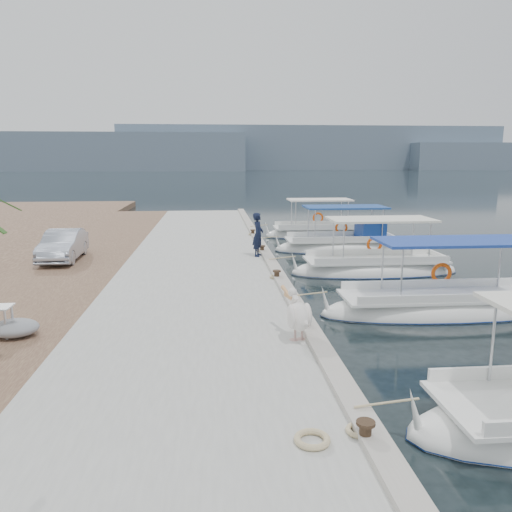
{
  "coord_description": "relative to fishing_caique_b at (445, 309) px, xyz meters",
  "views": [
    {
      "loc": [
        -2.52,
        -14.96,
        4.56
      ],
      "look_at": [
        -1.0,
        2.2,
        1.2
      ],
      "focal_mm": 35.0,
      "sensor_mm": 36.0,
      "label": 1
    }
  ],
  "objects": [
    {
      "name": "fishing_caique_b",
      "position": [
        0.0,
        0.0,
        0.0
      ],
      "size": [
        7.65,
        2.15,
        2.83
      ],
      "color": "white",
      "rests_on": "ground"
    },
    {
      "name": "fishing_caique_d",
      "position": [
        -0.34,
        10.64,
        0.07
      ],
      "size": [
        6.75,
        2.31,
        2.83
      ],
      "color": "white",
      "rests_on": "ground"
    },
    {
      "name": "ground",
      "position": [
        -4.41,
        1.13,
        -0.12
      ],
      "size": [
        400.0,
        400.0,
        0.0
      ],
      "primitive_type": "plane",
      "color": "black",
      "rests_on": "ground"
    },
    {
      "name": "cobblestone_strip",
      "position": [
        -12.41,
        6.13,
        0.13
      ],
      "size": [
        4.0,
        40.0,
        0.5
      ],
      "primitive_type": "cube",
      "color": "brown",
      "rests_on": "ground"
    },
    {
      "name": "distant_hills",
      "position": [
        25.2,
        202.63,
        7.49
      ],
      "size": [
        330.0,
        60.0,
        18.0
      ],
      "color": "slate",
      "rests_on": "ground"
    },
    {
      "name": "parked_car",
      "position": [
        -12.99,
        6.74,
        0.99
      ],
      "size": [
        1.42,
        3.77,
        1.23
      ],
      "primitive_type": "imported",
      "rotation": [
        0.0,
        0.0,
        0.03
      ],
      "color": "#A6ADBD",
      "rests_on": "cobblestone_strip"
    },
    {
      "name": "tarp_bundle",
      "position": [
        -11.55,
        -2.32,
        0.58
      ],
      "size": [
        1.1,
        0.9,
        0.4
      ],
      "primitive_type": "ellipsoid",
      "color": "gray",
      "rests_on": "cobblestone_strip"
    },
    {
      "name": "fishing_caique_c",
      "position": [
        -0.38,
        5.43,
        0.0
      ],
      "size": [
        6.88,
        2.24,
        2.83
      ],
      "color": "white",
      "rests_on": "ground"
    },
    {
      "name": "fisherman",
      "position": [
        -5.01,
        6.88,
        1.3
      ],
      "size": [
        0.63,
        0.78,
        1.85
      ],
      "primitive_type": "imported",
      "rotation": [
        0.0,
        0.0,
        1.26
      ],
      "color": "black",
      "rests_on": "concrete_quay"
    },
    {
      "name": "fishing_caique_e",
      "position": [
        -0.74,
        15.21,
        0.0
      ],
      "size": [
        6.17,
        2.11,
        2.83
      ],
      "color": "white",
      "rests_on": "ground"
    },
    {
      "name": "quay_curb",
      "position": [
        -4.63,
        6.13,
        0.44
      ],
      "size": [
        0.44,
        40.0,
        0.12
      ],
      "primitive_type": "cube",
      "color": "#A59E93",
      "rests_on": "concrete_quay"
    },
    {
      "name": "pelican",
      "position": [
        -5.02,
        -3.12,
        0.96
      ],
      "size": [
        0.67,
        1.47,
        1.13
      ],
      "color": "tan",
      "rests_on": "concrete_quay"
    },
    {
      "name": "rope_coil",
      "position": [
        -5.53,
        -7.32,
        0.43
      ],
      "size": [
        0.54,
        0.54,
        0.1
      ],
      "primitive_type": "torus",
      "color": "#C6B284",
      "rests_on": "concrete_quay"
    },
    {
      "name": "concrete_quay",
      "position": [
        -7.41,
        6.13,
        0.13
      ],
      "size": [
        6.0,
        40.0,
        0.5
      ],
      "primitive_type": "cube",
      "color": "#A4A59F",
      "rests_on": "ground"
    },
    {
      "name": "mooring_bollards",
      "position": [
        -4.76,
        2.63,
        0.57
      ],
      "size": [
        0.28,
        20.28,
        0.33
      ],
      "color": "black",
      "rests_on": "concrete_quay"
    }
  ]
}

